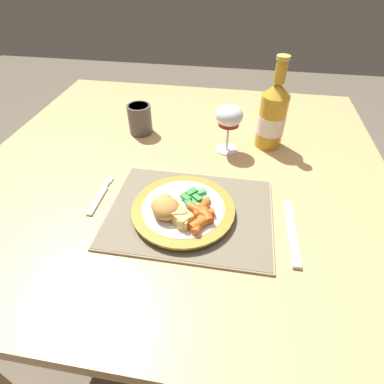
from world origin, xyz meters
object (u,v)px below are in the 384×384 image
fork (99,198)px  table_knife (293,237)px  dining_table (182,186)px  wine_glass (229,118)px  dinner_plate (183,210)px  bottle (272,116)px  drinking_cup (140,118)px

fork → table_knife: table_knife is taller
dining_table → wine_glass: wine_glass is taller
dining_table → fork: size_ratio=8.11×
dinner_plate → table_knife: (0.24, -0.03, -0.01)m
dinner_plate → bottle: bearing=59.8°
dinner_plate → bottle: bottle is taller
wine_glass → bottle: (0.12, 0.05, -0.01)m
dinner_plate → wine_glass: (0.08, 0.29, 0.09)m
table_knife → wine_glass: wine_glass is taller
dining_table → drinking_cup: (-0.16, 0.15, 0.14)m
fork → bottle: (0.41, 0.32, 0.09)m
fork → wine_glass: bearing=42.6°
dinner_plate → drinking_cup: bearing=120.3°
dining_table → dinner_plate: size_ratio=4.86×
fork → bottle: bottle is taller
dining_table → drinking_cup: 0.26m
dinner_plate → table_knife: size_ratio=1.20×
wine_glass → drinking_cup: size_ratio=1.53×
dining_table → bottle: bearing=29.7°
dinner_plate → wine_glass: bearing=75.1°
dining_table → dinner_plate: 0.23m
dinner_plate → wine_glass: 0.31m
dinner_plate → fork: 0.22m
table_knife → wine_glass: (-0.17, 0.32, 0.10)m
fork → table_knife: bearing=-6.5°
dining_table → table_knife: bearing=-39.4°
drinking_cup → dining_table: bearing=-42.2°
dining_table → table_knife: table_knife is taller
drinking_cup → wine_glass: bearing=-12.1°
dining_table → bottle: 0.33m
fork → wine_glass: size_ratio=0.99×
fork → table_knife: 0.46m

